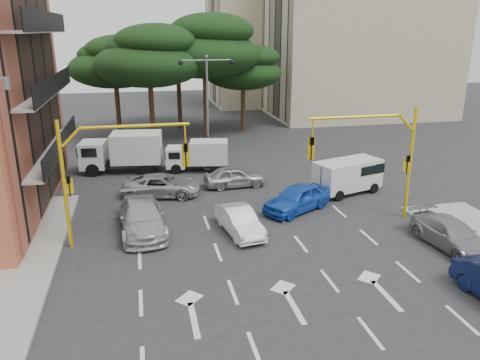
{
  "coord_description": "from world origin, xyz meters",
  "views": [
    {
      "loc": [
        -5.11,
        -19.11,
        9.7
      ],
      "look_at": [
        0.23,
        5.43,
        1.6
      ],
      "focal_mm": 35.0,
      "sensor_mm": 36.0,
      "label": 1
    }
  ],
  "objects_px": {
    "signal_mast_left": "(104,165)",
    "car_blue_compact": "(297,198)",
    "car_silver_wagon": "(142,217)",
    "van_white": "(347,176)",
    "box_truck_a": "(122,153)",
    "street_lamp_center": "(207,89)",
    "car_silver_cross_a": "(162,185)",
    "car_silver_parked": "(451,234)",
    "box_truck_b": "(198,156)",
    "car_white_hatch": "(240,221)",
    "car_silver_cross_b": "(234,177)",
    "signal_mast_right": "(380,149)"
  },
  "relations": [
    {
      "from": "signal_mast_left",
      "to": "car_white_hatch",
      "type": "xyz_separation_m",
      "value": [
        6.23,
        -0.15,
        -3.25
      ]
    },
    {
      "from": "car_white_hatch",
      "to": "car_blue_compact",
      "type": "distance_m",
      "value": 4.43
    },
    {
      "from": "van_white",
      "to": "car_white_hatch",
      "type": "bearing_deg",
      "value": -77.4
    },
    {
      "from": "car_silver_cross_a",
      "to": "car_silver_parked",
      "type": "xyz_separation_m",
      "value": [
        12.73,
        -10.04,
        -0.0
      ]
    },
    {
      "from": "car_white_hatch",
      "to": "box_truck_b",
      "type": "xyz_separation_m",
      "value": [
        -0.61,
        11.28,
        0.45
      ]
    },
    {
      "from": "van_white",
      "to": "car_blue_compact",
      "type": "bearing_deg",
      "value": -78.4
    },
    {
      "from": "car_silver_cross_a",
      "to": "car_silver_cross_b",
      "type": "bearing_deg",
      "value": -69.0
    },
    {
      "from": "car_silver_parked",
      "to": "box_truck_a",
      "type": "distance_m",
      "value": 21.89
    },
    {
      "from": "car_blue_compact",
      "to": "car_silver_cross_b",
      "type": "bearing_deg",
      "value": 177.31
    },
    {
      "from": "signal_mast_left",
      "to": "car_silver_parked",
      "type": "relative_size",
      "value": 1.34
    },
    {
      "from": "car_blue_compact",
      "to": "box_truck_a",
      "type": "height_order",
      "value": "box_truck_a"
    },
    {
      "from": "signal_mast_left",
      "to": "box_truck_a",
      "type": "distance_m",
      "value": 12.27
    },
    {
      "from": "car_silver_wagon",
      "to": "car_silver_cross_a",
      "type": "relative_size",
      "value": 1.13
    },
    {
      "from": "street_lamp_center",
      "to": "box_truck_b",
      "type": "height_order",
      "value": "street_lamp_center"
    },
    {
      "from": "street_lamp_center",
      "to": "car_silver_cross_a",
      "type": "relative_size",
      "value": 1.66
    },
    {
      "from": "van_white",
      "to": "box_truck_a",
      "type": "bearing_deg",
      "value": -136.71
    },
    {
      "from": "car_silver_wagon",
      "to": "van_white",
      "type": "xyz_separation_m",
      "value": [
        12.53,
        3.28,
        0.28
      ]
    },
    {
      "from": "car_silver_cross_a",
      "to": "box_truck_b",
      "type": "xyz_separation_m",
      "value": [
        2.85,
        4.87,
        0.44
      ]
    },
    {
      "from": "car_white_hatch",
      "to": "van_white",
      "type": "relative_size",
      "value": 0.92
    },
    {
      "from": "box_truck_b",
      "to": "car_silver_parked",
      "type": "bearing_deg",
      "value": -135.7
    },
    {
      "from": "car_white_hatch",
      "to": "car_silver_parked",
      "type": "distance_m",
      "value": 9.96
    },
    {
      "from": "car_silver_cross_b",
      "to": "car_white_hatch",
      "type": "bearing_deg",
      "value": 168.15
    },
    {
      "from": "street_lamp_center",
      "to": "box_truck_a",
      "type": "height_order",
      "value": "street_lamp_center"
    },
    {
      "from": "signal_mast_right",
      "to": "box_truck_a",
      "type": "height_order",
      "value": "signal_mast_right"
    },
    {
      "from": "street_lamp_center",
      "to": "car_silver_parked",
      "type": "relative_size",
      "value": 1.73
    },
    {
      "from": "car_silver_cross_b",
      "to": "van_white",
      "type": "distance_m",
      "value": 7.11
    },
    {
      "from": "signal_mast_left",
      "to": "car_silver_wagon",
      "type": "height_order",
      "value": "signal_mast_left"
    },
    {
      "from": "car_silver_cross_a",
      "to": "car_silver_parked",
      "type": "height_order",
      "value": "car_silver_cross_a"
    },
    {
      "from": "car_silver_cross_b",
      "to": "box_truck_a",
      "type": "xyz_separation_m",
      "value": [
        -7.08,
        4.98,
        0.73
      ]
    },
    {
      "from": "signal_mast_left",
      "to": "car_silver_cross_a",
      "type": "distance_m",
      "value": 7.57
    },
    {
      "from": "car_silver_cross_b",
      "to": "car_silver_parked",
      "type": "height_order",
      "value": "car_silver_cross_b"
    },
    {
      "from": "signal_mast_left",
      "to": "box_truck_b",
      "type": "bearing_deg",
      "value": 63.2
    },
    {
      "from": "car_silver_parked",
      "to": "signal_mast_left",
      "type": "bearing_deg",
      "value": 160.78
    },
    {
      "from": "car_silver_cross_a",
      "to": "van_white",
      "type": "distance_m",
      "value": 11.42
    },
    {
      "from": "signal_mast_left",
      "to": "car_silver_cross_b",
      "type": "relative_size",
      "value": 1.53
    },
    {
      "from": "car_silver_cross_a",
      "to": "car_silver_cross_b",
      "type": "distance_m",
      "value": 4.73
    },
    {
      "from": "car_silver_parked",
      "to": "box_truck_b",
      "type": "distance_m",
      "value": 17.89
    },
    {
      "from": "car_silver_wagon",
      "to": "car_silver_cross_a",
      "type": "xyz_separation_m",
      "value": [
        1.27,
        5.16,
        -0.11
      ]
    },
    {
      "from": "car_silver_parked",
      "to": "van_white",
      "type": "relative_size",
      "value": 1.07
    },
    {
      "from": "signal_mast_right",
      "to": "car_silver_cross_a",
      "type": "bearing_deg",
      "value": 149.97
    },
    {
      "from": "signal_mast_left",
      "to": "car_white_hatch",
      "type": "distance_m",
      "value": 7.03
    },
    {
      "from": "signal_mast_right",
      "to": "car_silver_parked",
      "type": "relative_size",
      "value": 1.34
    },
    {
      "from": "signal_mast_left",
      "to": "box_truck_a",
      "type": "relative_size",
      "value": 1.05
    },
    {
      "from": "car_white_hatch",
      "to": "box_truck_a",
      "type": "distance_m",
      "value": 13.52
    },
    {
      "from": "car_silver_cross_a",
      "to": "van_white",
      "type": "xyz_separation_m",
      "value": [
        11.26,
        -1.88,
        0.4
      ]
    },
    {
      "from": "car_white_hatch",
      "to": "street_lamp_center",
      "type": "bearing_deg",
      "value": 78.42
    },
    {
      "from": "signal_mast_left",
      "to": "car_blue_compact",
      "type": "distance_m",
      "value": 10.72
    },
    {
      "from": "car_silver_cross_b",
      "to": "box_truck_a",
      "type": "bearing_deg",
      "value": 52.63
    },
    {
      "from": "box_truck_a",
      "to": "street_lamp_center",
      "type": "bearing_deg",
      "value": -65.79
    },
    {
      "from": "car_blue_compact",
      "to": "signal_mast_left",
      "type": "bearing_deg",
      "value": -108.44
    }
  ]
}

